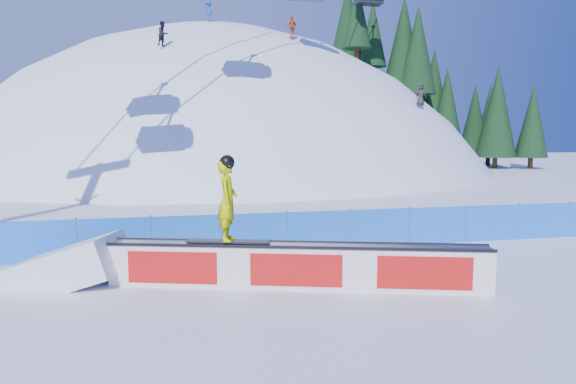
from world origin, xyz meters
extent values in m
plane|color=white|center=(0.00, 0.00, 0.00)|extent=(160.00, 160.00, 0.00)
sphere|color=white|center=(0.00, 42.00, -18.00)|extent=(64.00, 64.00, 64.00)
cylinder|color=#362415|center=(14.33, 37.85, 10.91)|extent=(0.50, 0.50, 1.40)
cone|color=black|center=(14.33, 37.85, 14.57)|extent=(2.69, 2.69, 6.12)
cylinder|color=#362415|center=(16.43, 44.24, 9.97)|extent=(0.50, 0.50, 1.40)
cone|color=black|center=(16.43, 44.24, 14.83)|extent=(3.75, 3.75, 8.52)
cylinder|color=#362415|center=(17.04, 41.48, 9.68)|extent=(0.50, 0.50, 1.40)
cone|color=black|center=(17.04, 41.48, 13.39)|extent=(2.73, 2.73, 6.21)
cylinder|color=#362415|center=(18.02, 36.73, 8.51)|extent=(0.50, 0.50, 1.40)
cone|color=black|center=(18.02, 36.73, 12.52)|extent=(3.00, 3.00, 6.82)
cylinder|color=#362415|center=(21.99, 43.70, 5.79)|extent=(0.50, 0.50, 1.40)
cone|color=black|center=(21.99, 43.70, 10.29)|extent=(3.43, 3.43, 7.80)
cylinder|color=#362415|center=(22.49, 44.38, 5.24)|extent=(0.50, 0.50, 1.40)
cone|color=black|center=(22.49, 44.38, 9.42)|extent=(3.16, 3.16, 7.17)
cylinder|color=#362415|center=(23.71, 44.96, 3.89)|extent=(0.50, 0.50, 1.40)
cone|color=black|center=(23.71, 44.96, 8.12)|extent=(3.19, 3.19, 7.26)
cylinder|color=#362415|center=(26.28, 36.10, 0.60)|extent=(0.50, 0.50, 1.40)
cone|color=black|center=(26.28, 36.10, 4.67)|extent=(3.05, 3.05, 6.94)
cylinder|color=#362415|center=(27.56, 44.05, 0.60)|extent=(0.50, 0.50, 1.40)
cone|color=black|center=(27.56, 44.05, 5.34)|extent=(3.65, 3.65, 8.29)
cylinder|color=#362415|center=(30.71, 43.37, 0.60)|extent=(0.50, 0.50, 1.40)
cone|color=black|center=(30.71, 43.37, 4.65)|extent=(3.03, 3.03, 6.89)
cylinder|color=#362415|center=(32.13, 38.41, 0.60)|extent=(0.50, 0.50, 1.40)
cone|color=black|center=(32.13, 38.41, 5.85)|extent=(4.09, 4.09, 9.30)
cylinder|color=#362415|center=(33.57, 41.70, 0.60)|extent=(0.50, 0.50, 1.40)
cone|color=black|center=(33.57, 41.70, 5.58)|extent=(3.85, 3.85, 8.76)
cube|color=blue|center=(0.00, 4.50, 0.60)|extent=(22.00, 0.03, 1.20)
cylinder|color=#435379|center=(-7.00, 4.50, 0.65)|extent=(0.05, 0.05, 1.30)
cylinder|color=#435379|center=(-5.00, 4.50, 0.65)|extent=(0.05, 0.05, 1.30)
cylinder|color=#435379|center=(-3.00, 4.50, 0.65)|extent=(0.05, 0.05, 1.30)
cylinder|color=#435379|center=(-1.00, 4.50, 0.65)|extent=(0.05, 0.05, 1.30)
cylinder|color=#435379|center=(1.00, 4.50, 0.65)|extent=(0.05, 0.05, 1.30)
cylinder|color=#435379|center=(3.00, 4.50, 0.65)|extent=(0.05, 0.05, 1.30)
cylinder|color=#435379|center=(5.00, 4.50, 0.65)|extent=(0.05, 0.05, 1.30)
cylinder|color=#435379|center=(7.00, 4.50, 0.65)|extent=(0.05, 0.05, 1.30)
cylinder|color=#435379|center=(9.00, 4.50, 0.65)|extent=(0.05, 0.05, 1.30)
cube|color=white|center=(-1.61, 0.75, 0.49)|extent=(8.52, 3.15, 0.99)
cube|color=#9497A2|center=(-1.61, 0.75, 1.01)|extent=(8.45, 3.15, 0.04)
cube|color=black|center=(-1.70, 0.48, 1.02)|extent=(8.37, 2.66, 0.07)
cube|color=black|center=(-1.52, 1.03, 1.02)|extent=(8.37, 2.66, 0.07)
cube|color=red|center=(-1.70, 0.48, 0.49)|extent=(7.95, 2.52, 0.74)
cube|color=red|center=(-1.52, 1.02, 0.49)|extent=(7.95, 2.52, 0.74)
cube|color=black|center=(-3.13, 1.23, 1.07)|extent=(1.95, 0.91, 0.04)
imported|color=#D0DA00|center=(-3.13, 1.23, 2.02)|extent=(0.61, 0.78, 1.87)
sphere|color=black|center=(-3.13, 1.23, 2.90)|extent=(0.35, 0.35, 0.35)
imported|color=black|center=(-4.76, 26.52, 10.42)|extent=(1.01, 1.00, 1.65)
imported|color=#C3411B|center=(5.05, 29.70, 11.93)|extent=(1.05, 0.80, 1.65)
imported|color=#1D49AF|center=(-1.02, 35.33, 14.10)|extent=(1.08, 1.23, 1.65)
imported|color=black|center=(14.32, 26.08, 6.61)|extent=(0.88, 0.65, 1.65)
camera|label=1|loc=(-4.35, -10.47, 3.52)|focal=32.00mm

